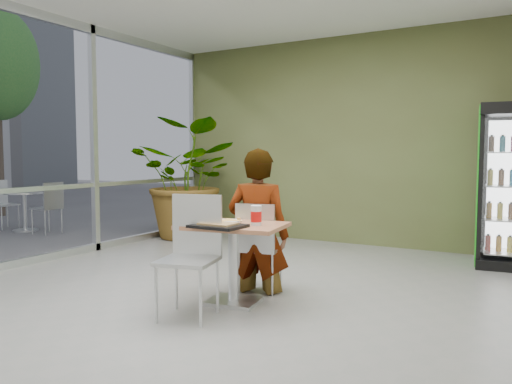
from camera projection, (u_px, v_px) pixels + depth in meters
ground at (226, 300)px, 4.75m from camera, size 7.00×7.00×0.00m
room_envelope at (225, 131)px, 4.63m from camera, size 6.00×7.00×3.20m
storefront_frame at (20, 137)px, 6.11m from camera, size 0.10×7.00×3.20m
dining_table at (233, 247)px, 4.61m from camera, size 1.02×0.79×0.75m
chair_far at (258, 240)px, 4.99m from camera, size 0.48×0.48×0.90m
chair_near at (192, 245)px, 4.30m from camera, size 0.56×0.56×1.04m
seated_woman at (258, 235)px, 5.03m from camera, size 0.72×0.55×1.75m
pizza_plate at (229, 220)px, 4.74m from camera, size 0.35×0.33×0.03m
soda_cup at (256, 216)px, 4.48m from camera, size 0.10×0.10×0.18m
napkin_stack at (195, 222)px, 4.61m from camera, size 0.23×0.23×0.02m
cafeteria_tray at (218, 226)px, 4.35m from camera, size 0.46×0.34×0.03m
potted_plant at (190, 179)px, 8.24m from camera, size 2.00×1.80×1.96m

